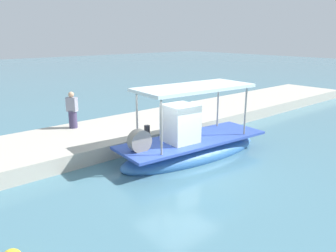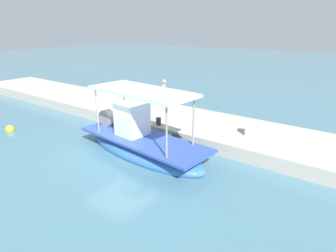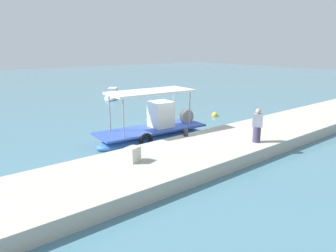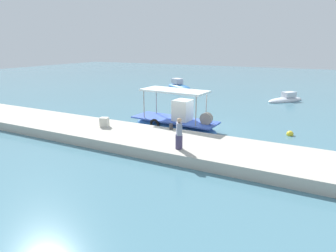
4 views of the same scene
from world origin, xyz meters
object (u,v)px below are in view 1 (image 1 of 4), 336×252
object	(u,v)px
main_fishing_boat	(191,144)
cargo_crate	(194,108)
mooring_bollard	(147,130)

from	to	relation	value
main_fishing_boat	cargo_crate	world-z (taller)	main_fishing_boat
main_fishing_boat	mooring_bollard	size ratio (longest dim) A/B	17.66
mooring_bollard	cargo_crate	xyz separation A→B (m)	(-4.09, -1.37, 0.12)
mooring_bollard	cargo_crate	bearing A→B (deg)	-161.46
mooring_bollard	cargo_crate	size ratio (longest dim) A/B	0.61
mooring_bollard	main_fishing_boat	bearing A→B (deg)	107.93
mooring_bollard	cargo_crate	distance (m)	4.32
cargo_crate	mooring_bollard	bearing A→B (deg)	18.54
mooring_bollard	cargo_crate	world-z (taller)	cargo_crate
main_fishing_boat	mooring_bollard	xyz separation A→B (m)	(0.63, -1.94, 0.28)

